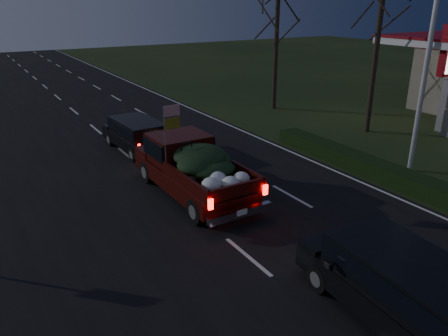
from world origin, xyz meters
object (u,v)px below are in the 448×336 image
pickup_truck (192,165)px  lead_suv (137,132)px  light_pole (431,34)px  rear_suv (403,283)px

pickup_truck → lead_suv: 5.72m
light_pole → lead_suv: size_ratio=2.11×
light_pole → rear_suv: size_ratio=1.89×
light_pole → lead_suv: bearing=136.7°
pickup_truck → lead_suv: size_ratio=1.34×
pickup_truck → rear_suv: size_ratio=1.20×
lead_suv → rear_suv: size_ratio=0.89×
lead_suv → pickup_truck: bearing=-94.0°
light_pole → lead_suv: (-8.80, 8.29, -4.56)m
rear_suv → lead_suv: bearing=97.6°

